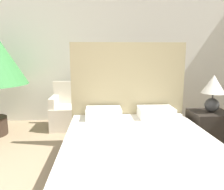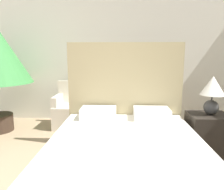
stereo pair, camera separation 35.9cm
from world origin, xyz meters
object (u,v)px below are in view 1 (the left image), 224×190
Objects in this scene: bed at (139,154)px; nightstand at (209,132)px; armchair_near_window_left at (70,113)px; table_lamp at (213,89)px; armchair_near_window_right at (129,113)px.

nightstand is at bearing 30.45° from bed.
armchair_near_window_left reaches higher than nightstand.
nightstand is at bearing -154.49° from table_lamp.
armchair_near_window_left and armchair_near_window_right have the same top height.
table_lamp is (0.98, -1.15, 0.62)m from armchair_near_window_right.
nightstand is 1.15× the size of table_lamp.
nightstand is (2.06, -1.16, 0.01)m from armchair_near_window_left.
armchair_near_window_right is (1.09, -0.00, 0.00)m from armchair_near_window_left.
bed reaches higher than nightstand.
table_lamp is (0.01, 0.01, 0.60)m from nightstand.
bed is 4.12× the size of table_lamp.
nightstand is (1.11, 0.65, -0.01)m from bed.
bed is at bearing -92.69° from armchair_near_window_right.
nightstand is at bearing -29.50° from armchair_near_window_left.
armchair_near_window_right is 1.47× the size of nightstand.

